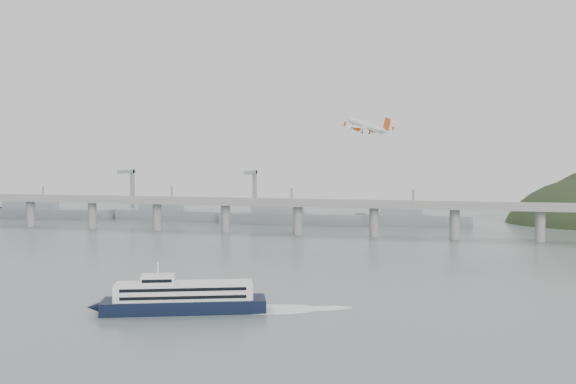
# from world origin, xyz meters

# --- Properties ---
(ground) EXTENTS (900.00, 900.00, 0.00)m
(ground) POSITION_xyz_m (0.00, 0.00, 0.00)
(ground) COLOR slate
(ground) RESTS_ON ground
(bridge) EXTENTS (800.00, 22.00, 23.90)m
(bridge) POSITION_xyz_m (-1.15, 200.00, 17.65)
(bridge) COLOR gray
(bridge) RESTS_ON ground
(distant_fleet) EXTENTS (453.00, 60.90, 40.00)m
(distant_fleet) POSITION_xyz_m (-155.36, 265.08, 6.22)
(distant_fleet) COLOR gray
(distant_fleet) RESTS_ON ground
(ferry) EXTENTS (85.25, 38.22, 16.72)m
(ferry) POSITION_xyz_m (-16.22, -21.76, 4.53)
(ferry) COLOR black
(ferry) RESTS_ON ground
(airliner) EXTENTS (27.62, 26.96, 11.34)m
(airliner) POSITION_xyz_m (27.38, 107.76, 66.43)
(airliner) COLOR white
(airliner) RESTS_ON ground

